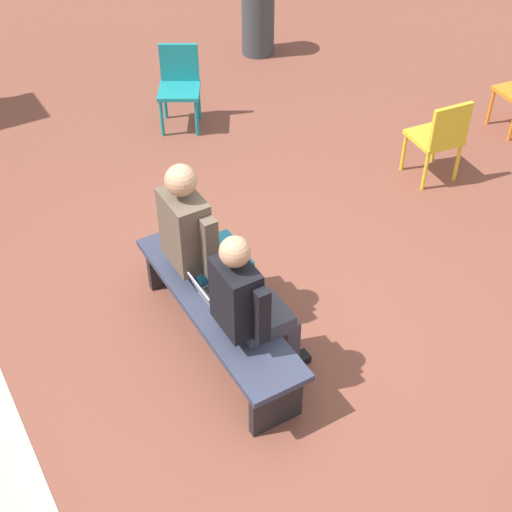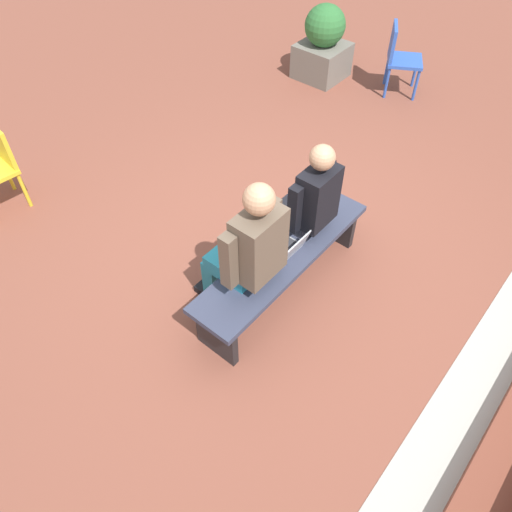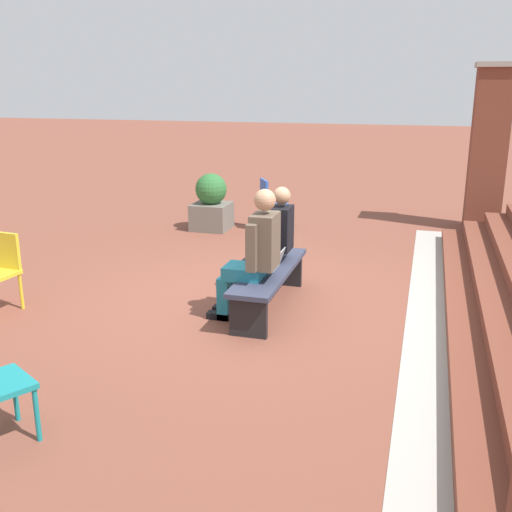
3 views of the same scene
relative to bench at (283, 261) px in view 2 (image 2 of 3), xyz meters
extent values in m
plane|color=brown|center=(-0.21, -0.20, -0.35)|extent=(60.00, 60.00, 0.00)
cube|color=#A8A399|center=(0.00, 1.65, -0.35)|extent=(8.26, 0.40, 0.01)
cube|color=#33384C|center=(0.00, 0.00, 0.07)|extent=(1.80, 0.44, 0.05)
cube|color=black|center=(-0.80, 0.00, -0.15)|extent=(0.06, 0.37, 0.40)
cube|color=black|center=(0.80, 0.00, -0.15)|extent=(0.06, 0.37, 0.40)
cube|color=#383842|center=(-0.36, -0.16, 0.15)|extent=(0.30, 0.35, 0.12)
cube|color=#383842|center=(-0.44, -0.33, -0.13)|extent=(0.10, 0.11, 0.45)
cube|color=black|center=(-0.44, -0.39, -0.32)|extent=(0.10, 0.21, 0.06)
cube|color=#383842|center=(-0.28, -0.33, -0.13)|extent=(0.10, 0.11, 0.45)
cube|color=black|center=(-0.28, -0.39, -0.32)|extent=(0.10, 0.21, 0.06)
cube|color=black|center=(-0.36, 0.04, 0.46)|extent=(0.34, 0.21, 0.50)
cube|color=navy|center=(-0.36, -0.07, 0.42)|extent=(0.04, 0.01, 0.30)
cube|color=black|center=(-0.57, -0.02, 0.44)|extent=(0.08, 0.09, 0.42)
cube|color=black|center=(-0.15, -0.02, 0.44)|extent=(0.08, 0.09, 0.42)
sphere|color=tan|center=(-0.36, 0.04, 0.83)|extent=(0.19, 0.19, 0.19)
cube|color=teal|center=(0.36, -0.18, 0.15)|extent=(0.34, 0.39, 0.14)
cube|color=teal|center=(0.27, -0.37, -0.13)|extent=(0.11, 0.12, 0.45)
cube|color=black|center=(0.27, -0.43, -0.32)|extent=(0.11, 0.24, 0.07)
cube|color=teal|center=(0.45, -0.37, -0.13)|extent=(0.11, 0.12, 0.45)
cube|color=black|center=(0.45, -0.43, -0.32)|extent=(0.11, 0.24, 0.07)
cube|color=brown|center=(0.36, 0.04, 0.50)|extent=(0.38, 0.24, 0.55)
cube|color=brown|center=(0.12, -0.03, 0.48)|extent=(0.09, 0.10, 0.47)
cube|color=brown|center=(0.59, -0.03, 0.48)|extent=(0.09, 0.10, 0.47)
sphere|color=tan|center=(0.36, 0.04, 0.91)|extent=(0.22, 0.22, 0.22)
cube|color=#9EA0A5|center=(0.00, -0.04, 0.11)|extent=(0.32, 0.22, 0.02)
cube|color=#2D2D33|center=(0.00, -0.05, 0.12)|extent=(0.29, 0.15, 0.00)
cube|color=#9EA0A5|center=(0.00, 0.10, 0.21)|extent=(0.32, 0.07, 0.19)
cube|color=#33519E|center=(0.00, 0.09, 0.21)|extent=(0.28, 0.06, 0.17)
cube|color=gold|center=(0.73, -2.77, 0.29)|extent=(0.08, 0.40, 0.40)
cylinder|color=gold|center=(0.72, -2.95, -0.15)|extent=(0.04, 0.04, 0.40)
cylinder|color=gold|center=(0.76, -2.59, -0.15)|extent=(0.04, 0.04, 0.40)
cube|color=#2D56B7|center=(-3.58, -0.85, 0.07)|extent=(0.57, 0.57, 0.04)
cube|color=#2D56B7|center=(-3.49, -1.02, 0.29)|extent=(0.37, 0.23, 0.40)
cylinder|color=#2D56B7|center=(-3.52, -0.61, -0.15)|extent=(0.04, 0.04, 0.40)
cylinder|color=#2D56B7|center=(-3.83, -0.78, -0.15)|extent=(0.04, 0.04, 0.40)
cylinder|color=#2D56B7|center=(-3.34, -0.92, -0.15)|extent=(0.04, 0.04, 0.40)
cylinder|color=#2D56B7|center=(-3.65, -1.10, -0.15)|extent=(0.04, 0.04, 0.40)
cube|color=#6B665B|center=(-3.27, -1.87, -0.13)|extent=(0.60, 0.60, 0.44)
sphere|color=#2D6B33|center=(-3.27, -1.87, 0.33)|extent=(0.52, 0.52, 0.52)
camera|label=1|loc=(-3.19, 1.55, 3.58)|focal=50.00mm
camera|label=2|loc=(2.21, 1.55, 2.99)|focal=35.00mm
camera|label=3|loc=(5.94, 1.55, 2.03)|focal=42.00mm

